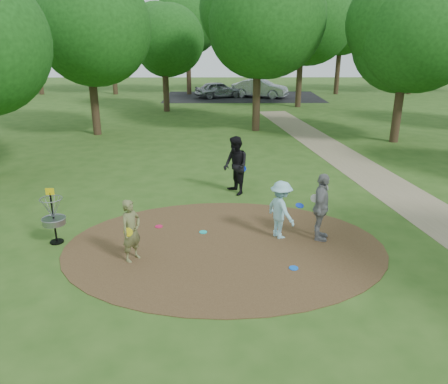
{
  "coord_description": "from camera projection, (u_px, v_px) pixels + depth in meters",
  "views": [
    {
      "loc": [
        -0.12,
        -10.32,
        5.23
      ],
      "look_at": [
        0.0,
        1.2,
        1.1
      ],
      "focal_mm": 35.0,
      "sensor_mm": 36.0,
      "label": 1
    }
  ],
  "objects": [
    {
      "name": "ground",
      "position": [
        224.0,
        247.0,
        11.48
      ],
      "size": [
        100.0,
        100.0,
        0.0
      ],
      "primitive_type": "plane",
      "color": "#2D5119",
      "rests_on": "ground"
    },
    {
      "name": "dirt_clearing",
      "position": [
        224.0,
        246.0,
        11.47
      ],
      "size": [
        8.4,
        8.4,
        0.02
      ],
      "primitive_type": "cylinder",
      "color": "#47301C",
      "rests_on": "ground"
    },
    {
      "name": "footpath",
      "position": [
        435.0,
        216.0,
        13.42
      ],
      "size": [
        7.55,
        39.89,
        0.01
      ],
      "primitive_type": "cube",
      "rotation": [
        0.0,
        0.0,
        0.14
      ],
      "color": "#8C7A5B",
      "rests_on": "ground"
    },
    {
      "name": "parking_lot",
      "position": [
        243.0,
        97.0,
        39.74
      ],
      "size": [
        14.0,
        8.0,
        0.01
      ],
      "primitive_type": "cube",
      "color": "black",
      "rests_on": "ground"
    },
    {
      "name": "player_observer_with_disc",
      "position": [
        131.0,
        231.0,
        10.54
      ],
      "size": [
        0.64,
        0.69,
        1.58
      ],
      "color": "olive",
      "rests_on": "ground"
    },
    {
      "name": "player_throwing_with_disc",
      "position": [
        281.0,
        210.0,
        11.75
      ],
      "size": [
        1.15,
        1.2,
        1.62
      ],
      "color": "#97D4E2",
      "rests_on": "ground"
    },
    {
      "name": "player_walking_with_disc",
      "position": [
        236.0,
        166.0,
        15.02
      ],
      "size": [
        1.11,
        1.22,
        2.03
      ],
      "color": "black",
      "rests_on": "ground"
    },
    {
      "name": "player_waiting_with_disc",
      "position": [
        321.0,
        207.0,
        11.59
      ],
      "size": [
        0.78,
        1.18,
        1.87
      ],
      "color": "gray",
      "rests_on": "ground"
    },
    {
      "name": "disc_ground_cyan",
      "position": [
        203.0,
        232.0,
        12.26
      ],
      "size": [
        0.22,
        0.22,
        0.02
      ],
      "primitive_type": "cylinder",
      "color": "#17BEB8",
      "rests_on": "dirt_clearing"
    },
    {
      "name": "disc_ground_blue",
      "position": [
        294.0,
        268.0,
        10.36
      ],
      "size": [
        0.22,
        0.22,
        0.02
      ],
      "primitive_type": "cylinder",
      "color": "blue",
      "rests_on": "dirt_clearing"
    },
    {
      "name": "disc_ground_red",
      "position": [
        159.0,
        226.0,
        12.63
      ],
      "size": [
        0.22,
        0.22,
        0.02
      ],
      "primitive_type": "cylinder",
      "color": "#D4154D",
      "rests_on": "dirt_clearing"
    },
    {
      "name": "car_left",
      "position": [
        219.0,
        90.0,
        38.93
      ],
      "size": [
        4.51,
        3.08,
        1.43
      ],
      "primitive_type": "imported",
      "rotation": [
        0.0,
        0.0,
        1.94
      ],
      "color": "#9D9EA4",
      "rests_on": "ground"
    },
    {
      "name": "car_right",
      "position": [
        260.0,
        88.0,
        39.01
      ],
      "size": [
        5.21,
        3.42,
        1.62
      ],
      "primitive_type": "imported",
      "rotation": [
        0.0,
        0.0,
        1.19
      ],
      "color": "#AFB1B7",
      "rests_on": "ground"
    },
    {
      "name": "disc_golf_basket",
      "position": [
        53.0,
        212.0,
        11.42
      ],
      "size": [
        0.63,
        0.63,
        1.54
      ],
      "color": "black",
      "rests_on": "ground"
    },
    {
      "name": "tree_ring",
      "position": [
        271.0,
        34.0,
        18.81
      ],
      "size": [
        37.24,
        45.73,
        9.48
      ],
      "color": "#332316",
      "rests_on": "ground"
    }
  ]
}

